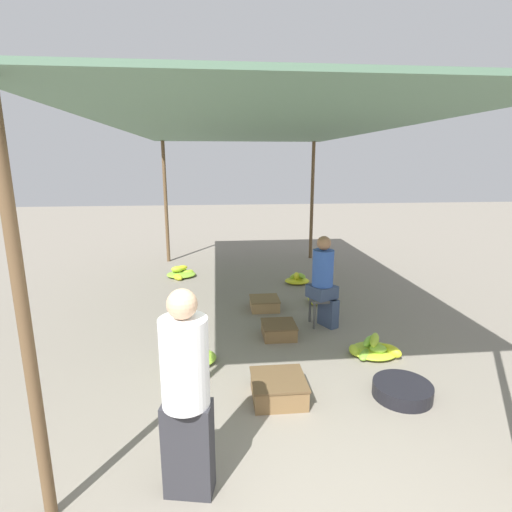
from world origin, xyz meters
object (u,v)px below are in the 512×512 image
Objects in this scene: vendor_foreground at (186,393)px; basin_black at (402,390)px; banana_pile_left_1 at (181,273)px; crate_mid at (279,330)px; stool at (322,303)px; banana_pile_right_2 at (298,279)px; banana_pile_right_1 at (319,298)px; crate_far at (265,303)px; banana_pile_left_0 at (191,357)px; banana_pile_right_0 at (374,349)px; crate_near at (278,388)px; vendor_seated at (324,280)px.

vendor_foreground is 2.42m from basin_black.
crate_mid is at bearing -62.96° from banana_pile_left_1.
vendor_foreground reaches higher than stool.
banana_pile_right_2 is 2.52m from crate_mid.
banana_pile_right_1 is at bearing -82.80° from banana_pile_right_2.
crate_far is at bearing -166.29° from banana_pile_right_1.
banana_pile_left_0 is at bearing 93.06° from vendor_foreground.
crate_mid is (-0.68, -0.34, -0.24)m from stool.
vendor_foreground is 3.40× the size of crate_mid.
banana_pile_right_0 is (2.13, 1.88, -0.72)m from vendor_foreground.
vendor_foreground is 2.83m from crate_mid.
basin_black is at bearing -93.58° from banana_pile_right_0.
banana_pile_right_1 is at bearing 63.12° from vendor_foreground.
basin_black is 3.96m from banana_pile_right_2.
banana_pile_right_0 is at bearing -56.06° from crate_far.
vendor_foreground is 3.33× the size of crate_far.
crate_near is at bearing -93.73° from crate_far.
stool is 3.55m from banana_pile_left_1.
stool reaches higher than basin_black.
crate_mid is at bearing 80.93° from crate_near.
banana_pile_right_1 is 1.12m from banana_pile_right_2.
stool is at bearing 153.05° from vendor_seated.
banana_pile_left_0 is at bearing -152.84° from vendor_seated.
banana_pile_right_0 is at bearing -1.03° from banana_pile_left_0.
banana_pile_right_0 is 1.96m from banana_pile_right_1.
basin_black is at bearing -56.28° from crate_mid.
crate_far is (0.16, 2.51, -0.02)m from crate_near.
banana_pile_right_0 reaches higher than crate_mid.
vendor_seated is at bearing 27.16° from banana_pile_left_0.
crate_far is at bearing -121.32° from banana_pile_right_2.
banana_pile_right_2 is at bearing 58.68° from crate_far.
banana_pile_left_0 is at bearing 137.67° from crate_near.
vendor_seated is 2.00m from basin_black.
banana_pile_left_0 is 0.98× the size of banana_pile_left_1.
basin_black is 0.94× the size of banana_pile_left_0.
stool is at bearing -102.80° from banana_pile_right_1.
vendor_foreground is at bearing -86.94° from banana_pile_left_0.
banana_pile_right_2 reaches higher than banana_pile_left_0.
stool is at bearing -92.09° from banana_pile_right_2.
vendor_foreground is 3.64× the size of banana_pile_right_1.
banana_pile_right_2 is at bearing 87.91° from stool.
banana_pile_left_1 is 4.73m from crate_near.
vendor_foreground is at bearing -120.93° from stool.
vendor_seated is at bearing 100.11° from basin_black.
vendor_foreground is at bearing -112.45° from crate_mid.
stool is 0.71× the size of basin_black.
vendor_foreground is at bearing -126.93° from crate_near.
crate_near reaches higher than banana_pile_left_0.
crate_far reaches higher than basin_black.
banana_pile_right_2 reaches higher than crate_mid.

